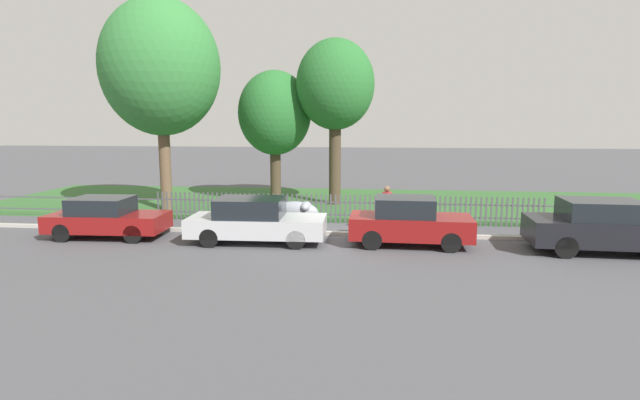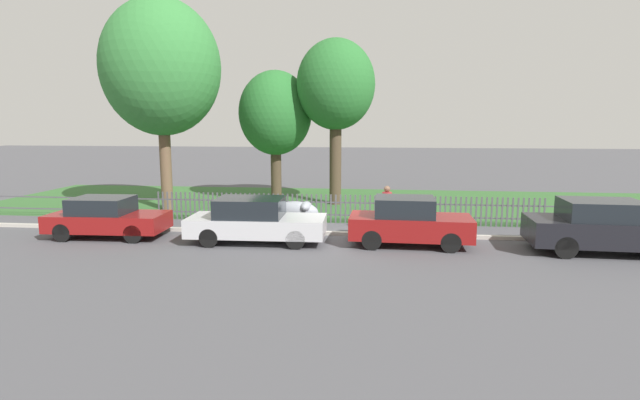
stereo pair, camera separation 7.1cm
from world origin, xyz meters
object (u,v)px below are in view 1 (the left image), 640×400
object	(u,v)px
parked_car_navy_estate	(409,222)
tree_mid_park	(335,86)
parked_car_black_saloon	(255,220)
tree_behind_motorcycle	(275,114)
parked_car_silver_hatchback	(106,217)
covered_motorcycle	(296,212)
tree_nearest_kerb	(161,68)
parked_car_red_compact	(606,227)
pedestrian_near_fence	(387,207)

from	to	relation	value
parked_car_navy_estate	tree_mid_park	distance (m)	9.44
parked_car_black_saloon	tree_behind_motorcycle	distance (m)	9.18
parked_car_silver_hatchback	tree_mid_park	size ratio (longest dim) A/B	0.51
covered_motorcycle	tree_mid_park	distance (m)	7.53
parked_car_silver_hatchback	tree_nearest_kerb	size ratio (longest dim) A/B	0.43
parked_car_navy_estate	tree_nearest_kerb	size ratio (longest dim) A/B	0.42
parked_car_red_compact	covered_motorcycle	distance (m)	9.80
parked_car_red_compact	covered_motorcycle	world-z (taller)	parked_car_red_compact
tree_nearest_kerb	parked_car_silver_hatchback	bearing A→B (deg)	-88.05
tree_behind_motorcycle	tree_mid_park	xyz separation A→B (m)	(2.94, -0.61, 1.22)
parked_car_navy_estate	covered_motorcycle	bearing A→B (deg)	155.16
pedestrian_near_fence	parked_car_black_saloon	bearing A→B (deg)	132.10
parked_car_black_saloon	tree_behind_motorcycle	xyz separation A→B (m)	(-1.04, 8.43, 3.49)
parked_car_silver_hatchback	covered_motorcycle	size ratio (longest dim) A/B	2.06
parked_car_black_saloon	parked_car_red_compact	size ratio (longest dim) A/B	0.97
parked_car_black_saloon	tree_nearest_kerb	size ratio (longest dim) A/B	0.49
parked_car_navy_estate	parked_car_red_compact	bearing A→B (deg)	-1.34
tree_mid_park	tree_nearest_kerb	bearing A→B (deg)	-161.13
parked_car_silver_hatchback	tree_mid_park	xyz separation A→B (m)	(6.98, 7.70, 4.74)
tree_behind_motorcycle	pedestrian_near_fence	world-z (taller)	tree_behind_motorcycle
parked_car_red_compact	covered_motorcycle	size ratio (longest dim) A/B	2.41
parked_car_silver_hatchback	parked_car_red_compact	world-z (taller)	parked_car_red_compact
parked_car_navy_estate	parked_car_black_saloon	bearing A→B (deg)	-176.61
parked_car_silver_hatchback	pedestrian_near_fence	size ratio (longest dim) A/B	2.33
parked_car_navy_estate	tree_behind_motorcycle	world-z (taller)	tree_behind_motorcycle
tree_behind_motorcycle	tree_mid_park	bearing A→B (deg)	-11.79
parked_car_black_saloon	tree_nearest_kerb	bearing A→B (deg)	132.76
tree_nearest_kerb	parked_car_black_saloon	bearing A→B (deg)	-45.54
covered_motorcycle	tree_behind_motorcycle	world-z (taller)	tree_behind_motorcycle
covered_motorcycle	tree_nearest_kerb	world-z (taller)	tree_nearest_kerb
parked_car_red_compact	tree_behind_motorcycle	bearing A→B (deg)	145.77
parked_car_navy_estate	tree_behind_motorcycle	xyz separation A→B (m)	(-5.89, 8.27, 3.45)
parked_car_red_compact	parked_car_black_saloon	bearing A→B (deg)	-178.46
parked_car_silver_hatchback	parked_car_red_compact	size ratio (longest dim) A/B	0.85
parked_car_red_compact	tree_nearest_kerb	xyz separation A→B (m)	(-15.79, 5.50, 5.28)
parked_car_silver_hatchback	tree_nearest_kerb	bearing A→B (deg)	89.84
parked_car_black_saloon	tree_mid_park	size ratio (longest dim) A/B	0.58
parked_car_silver_hatchback	parked_car_navy_estate	world-z (taller)	parked_car_navy_estate
parked_car_red_compact	tree_mid_park	bearing A→B (deg)	139.64
covered_motorcycle	tree_nearest_kerb	distance (m)	8.91
parked_car_black_saloon	parked_car_red_compact	xyz separation A→B (m)	(10.53, -0.13, 0.08)
covered_motorcycle	pedestrian_near_fence	distance (m)	3.24
parked_car_silver_hatchback	parked_car_black_saloon	world-z (taller)	parked_car_black_saloon
parked_car_silver_hatchback	parked_car_navy_estate	bearing A→B (deg)	-1.88
tree_nearest_kerb	pedestrian_near_fence	size ratio (longest dim) A/B	5.39
parked_car_navy_estate	covered_motorcycle	distance (m)	4.31
tree_mid_park	covered_motorcycle	bearing A→B (deg)	-99.02
parked_car_black_saloon	parked_car_navy_estate	world-z (taller)	parked_car_navy_estate
tree_nearest_kerb	tree_mid_park	world-z (taller)	tree_nearest_kerb
tree_behind_motorcycle	tree_nearest_kerb	bearing A→B (deg)	-144.06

